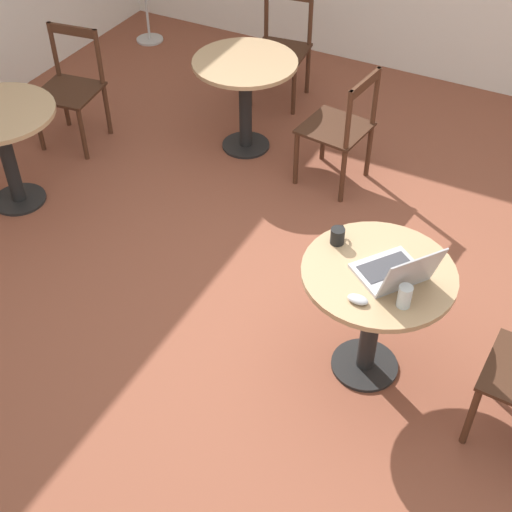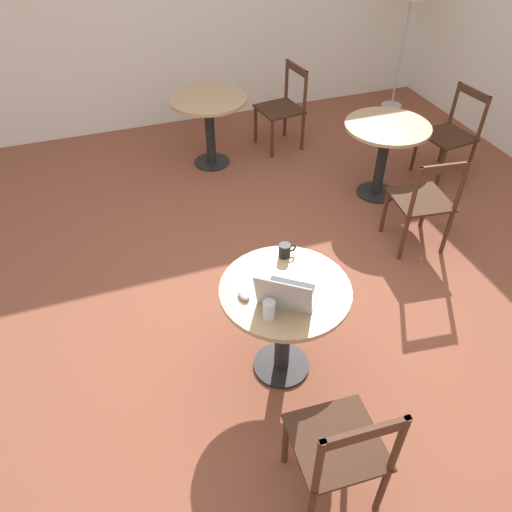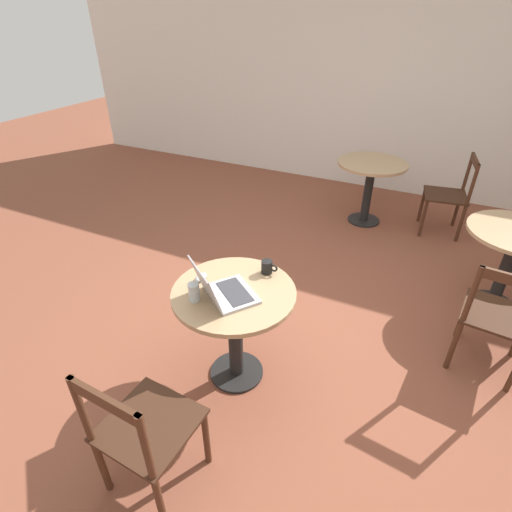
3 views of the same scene
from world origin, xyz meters
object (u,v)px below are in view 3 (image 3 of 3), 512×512
object	(u,v)px
mouse	(201,277)
drinking_glass	(194,292)
chair_far_right	(450,195)
chair_near_front	(143,432)
cafe_table_far	(370,177)
cafe_table_near	(235,312)
mug	(267,267)
laptop	(223,291)
chair_mid_front	(497,318)

from	to	relation	value
mouse	drinking_glass	world-z (taller)	drinking_glass
chair_far_right	chair_near_front	bearing A→B (deg)	-107.61
cafe_table_far	mouse	bearing A→B (deg)	-100.92
cafe_table_near	mouse	world-z (taller)	mouse
mouse	mug	xyz separation A→B (m)	(0.34, 0.25, 0.03)
chair_near_front	mug	distance (m)	1.17
cafe_table_near	cafe_table_far	distance (m)	2.70
mouse	laptop	bearing A→B (deg)	-24.69
cafe_table_near	mug	bearing A→B (deg)	68.73
chair_near_front	mouse	world-z (taller)	chair_near_front
chair_near_front	cafe_table_far	bearing A→B (deg)	84.82
drinking_glass	cafe_table_near	bearing A→B (deg)	46.65
cafe_table_far	chair_mid_front	distance (m)	2.26
chair_far_right	mug	bearing A→B (deg)	-111.69
cafe_table_near	drinking_glass	distance (m)	0.33
laptop	chair_mid_front	bearing A→B (deg)	30.01
chair_mid_front	mug	size ratio (longest dim) A/B	7.88
chair_far_right	drinking_glass	bearing A→B (deg)	-113.22
chair_mid_front	chair_far_right	size ratio (longest dim) A/B	1.00
cafe_table_far	mug	bearing A→B (deg)	-94.05
chair_near_front	mug	world-z (taller)	chair_near_front
cafe_table_far	mug	distance (m)	2.44
laptop	drinking_glass	size ratio (longest dim) A/B	3.86
cafe_table_far	laptop	size ratio (longest dim) A/B	1.71
chair_near_front	mug	xyz separation A→B (m)	(0.15, 1.11, 0.32)
drinking_glass	mouse	bearing A→B (deg)	111.73
chair_mid_front	drinking_glass	xyz separation A→B (m)	(-1.68, -0.98, 0.34)
cafe_table_near	chair_mid_front	bearing A→B (deg)	27.97
laptop	mug	size ratio (longest dim) A/B	4.05
chair_far_right	mug	world-z (taller)	chair_far_right
mug	drinking_glass	xyz separation A→B (m)	(-0.27, -0.44, 0.01)
cafe_table_near	laptop	distance (m)	0.24
chair_near_front	chair_mid_front	xyz separation A→B (m)	(1.56, 1.66, 0.00)
chair_mid_front	mug	distance (m)	1.55
chair_near_front	drinking_glass	distance (m)	0.76
cafe_table_near	laptop	xyz separation A→B (m)	(-0.02, -0.08, 0.22)
chair_near_front	mouse	bearing A→B (deg)	102.66
mug	drinking_glass	distance (m)	0.51
cafe_table_near	chair_near_front	bearing A→B (deg)	-93.14
mouse	mug	distance (m)	0.42
chair_mid_front	mouse	distance (m)	1.95
chair_mid_front	drinking_glass	size ratio (longest dim) A/B	7.52
cafe_table_far	chair_mid_front	world-z (taller)	chair_mid_front
cafe_table_near	chair_near_front	size ratio (longest dim) A/B	0.88
cafe_table_far	chair_far_right	bearing A→B (deg)	8.17
cafe_table_far	chair_mid_front	bearing A→B (deg)	-56.55
chair_mid_front	mug	bearing A→B (deg)	-159.02
cafe_table_near	laptop	size ratio (longest dim) A/B	1.71
cafe_table_near	chair_far_right	world-z (taller)	chair_far_right
cafe_table_far	chair_near_front	world-z (taller)	chair_near_front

